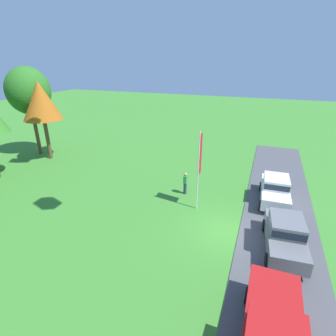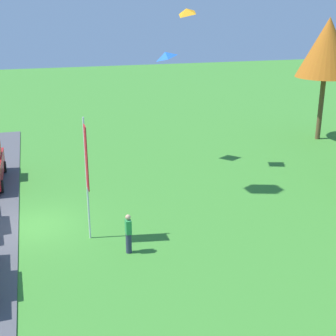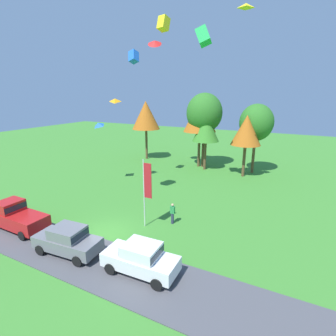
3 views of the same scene
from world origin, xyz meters
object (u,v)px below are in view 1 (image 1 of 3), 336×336
at_px(person_watching_sky, 185,183).
at_px(tree_center_back, 41,101).
at_px(car_pickup_mid_row, 273,334).
at_px(tree_far_right, 28,91).
at_px(flag_banner, 200,160).
at_px(car_sedan_near_entrance, 285,234).
at_px(car_sedan_far_end, 275,189).

relative_size(person_watching_sky, tree_center_back, 0.23).
xyz_separation_m(car_pickup_mid_row, tree_far_right, (13.35, 23.47, 5.38)).
relative_size(tree_far_right, flag_banner, 1.63).
xyz_separation_m(car_pickup_mid_row, car_sedan_near_entrance, (6.00, -0.56, -0.07)).
height_order(tree_center_back, tree_far_right, tree_far_right).
bearing_deg(car_sedan_near_entrance, car_sedan_far_end, 5.48).
bearing_deg(person_watching_sky, flag_banner, -137.89).
relative_size(car_pickup_mid_row, car_sedan_far_end, 1.13).
xyz_separation_m(car_pickup_mid_row, person_watching_sky, (10.18, 6.19, -0.23)).
bearing_deg(car_sedan_near_entrance, car_pickup_mid_row, 174.70).
bearing_deg(tree_far_right, flag_banner, -104.07).
bearing_deg(car_sedan_near_entrance, person_watching_sky, 58.24).
relative_size(tree_center_back, tree_far_right, 0.86).
xyz_separation_m(car_sedan_near_entrance, person_watching_sky, (4.18, 6.75, -0.16)).
height_order(car_sedan_near_entrance, tree_far_right, tree_far_right).
relative_size(car_sedan_near_entrance, tree_center_back, 0.60).
height_order(car_pickup_mid_row, car_sedan_far_end, car_pickup_mid_row).
bearing_deg(car_sedan_far_end, car_sedan_near_entrance, -174.52).
bearing_deg(person_watching_sky, car_sedan_far_end, -80.47).
height_order(tree_center_back, flag_banner, tree_center_back).
distance_m(tree_center_back, flag_banner, 17.13).
height_order(person_watching_sky, tree_far_right, tree_far_right).
distance_m(car_sedan_far_end, person_watching_sky, 6.34).
bearing_deg(car_sedan_far_end, tree_far_right, 84.87).
distance_m(person_watching_sky, flag_banner, 3.27).
bearing_deg(tree_center_back, tree_far_right, 70.68).
distance_m(car_pickup_mid_row, car_sedan_near_entrance, 6.03).
xyz_separation_m(car_pickup_mid_row, flag_banner, (8.67, 4.83, 2.33)).
relative_size(car_sedan_far_end, person_watching_sky, 2.61).
bearing_deg(tree_center_back, car_pickup_mid_row, -120.55).
distance_m(car_pickup_mid_row, tree_far_right, 27.53).
distance_m(car_pickup_mid_row, car_sedan_far_end, 11.23).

